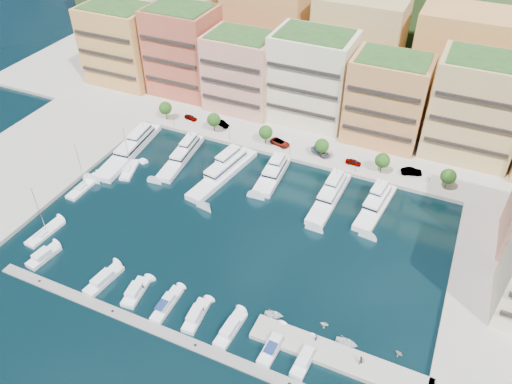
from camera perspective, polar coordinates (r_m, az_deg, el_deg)
ground at (r=112.48m, az=-1.99°, el=-4.46°), size 400.00×400.00×0.00m
north_quay at (r=159.69m, az=7.92°, el=9.67°), size 220.00×64.00×2.00m
west_quay at (r=141.46m, az=-26.76°, el=1.13°), size 34.00×76.00×2.00m
hillside at (r=201.81m, az=12.33°, el=15.63°), size 240.00×40.00×58.00m
south_pontoon at (r=97.09m, az=-11.70°, el=-15.04°), size 72.00×2.20×0.35m
finger_pier at (r=92.78m, az=9.37°, el=-18.33°), size 32.00×5.00×2.00m
apartment_0 at (r=172.61m, az=-15.15°, el=15.96°), size 22.00×16.50×24.80m
apartment_1 at (r=161.57m, az=-8.32°, el=15.67°), size 20.00×16.50×26.80m
apartment_2 at (r=151.31m, az=-1.64°, el=13.56°), size 20.00×15.50×22.80m
apartment_3 at (r=145.30m, az=6.38°, el=12.86°), size 22.00×16.50×25.80m
apartment_4 at (r=139.66m, az=14.73°, el=10.18°), size 20.00×15.50×23.80m
apartment_5 at (r=139.77m, az=23.83°, el=8.76°), size 22.00×16.50×26.80m
backblock_0 at (r=183.77m, az=-7.77°, el=19.21°), size 26.00×18.00×30.00m
backblock_1 at (r=170.70m, az=1.37°, el=17.96°), size 26.00×18.00×30.00m
backblock_2 at (r=162.19m, az=11.55°, el=16.05°), size 26.00×18.00×30.00m
backblock_3 at (r=158.98m, az=22.24°, el=13.47°), size 26.00×18.00×30.00m
tree_0 at (r=150.01m, az=-10.32°, el=9.42°), size 3.80×3.80×5.65m
tree_1 at (r=142.44m, az=-4.86°, el=8.23°), size 3.80×3.80×5.65m
tree_2 at (r=136.33m, az=1.12°, el=6.84°), size 3.80×3.80×5.65m
tree_3 at (r=131.89m, az=7.53°, el=5.25°), size 3.80×3.80×5.65m
tree_4 at (r=129.30m, az=14.26°, el=3.51°), size 3.80×3.80×5.65m
tree_5 at (r=128.65m, az=21.13°, el=1.67°), size 3.80×3.80×5.65m
lamppost_0 at (r=146.81m, az=-9.44°, el=8.42°), size 0.30×0.30×4.20m
lamppost_1 at (r=138.71m, az=-3.09°, el=6.96°), size 0.30×0.30×4.20m
lamppost_2 at (r=132.58m, az=3.90°, el=5.25°), size 0.30×0.30×4.20m
lamppost_3 at (r=128.70m, az=11.39°, el=3.32°), size 0.30×0.30×4.20m
lamppost_4 at (r=127.27m, az=19.16°, el=1.24°), size 0.30×0.30×4.20m
yacht_0 at (r=140.68m, az=-14.04°, el=4.97°), size 7.42×27.64×7.30m
yacht_1 at (r=135.15m, az=-8.41°, el=4.21°), size 6.09×21.50×7.30m
yacht_2 at (r=128.12m, az=-3.60°, el=2.47°), size 8.41×25.33×7.30m
yacht_3 at (r=127.05m, az=1.94°, el=2.18°), size 5.55×16.28×7.30m
yacht_4 at (r=121.50m, az=8.47°, el=-0.36°), size 5.10×21.17×7.30m
yacht_5 at (r=120.85m, az=13.57°, el=-1.34°), size 6.32×18.90×7.30m
cruiser_0 at (r=115.20m, az=-23.12°, el=-6.79°), size 3.60×7.69×2.55m
cruiser_2 at (r=106.26m, az=-17.03°, el=-9.59°), size 3.89×9.25×2.55m
cruiser_3 at (r=102.45m, az=-13.61°, el=-11.08°), size 3.69×7.69×2.55m
cruiser_4 at (r=99.26m, az=-10.17°, el=-12.55°), size 2.51×8.90×2.66m
cruiser_5 at (r=96.85m, az=-6.87°, el=-13.88°), size 3.15×8.01×2.55m
cruiser_6 at (r=94.56m, az=-2.95°, el=-15.41°), size 3.05×8.72×2.55m
cruiser_7 at (r=92.47m, az=1.97°, el=-17.19°), size 2.97×8.81×2.66m
cruiser_8 at (r=91.49m, az=5.65°, el=-18.41°), size 2.96×8.35×2.55m
sailboat_0 at (r=120.93m, az=-22.95°, el=-4.36°), size 3.46×9.65×13.20m
sailboat_1 at (r=131.10m, az=-19.04°, el=0.55°), size 2.91×10.77×13.20m
sailboat_2 at (r=133.52m, az=-14.26°, el=2.42°), size 5.11×9.05×13.20m
tender_2 at (r=94.34m, az=10.32°, el=-16.63°), size 4.11×2.98×0.84m
tender_1 at (r=96.12m, az=7.82°, el=-14.71°), size 1.70×1.49×0.86m
tender_0 at (r=96.62m, az=2.05°, el=-13.86°), size 3.99×3.15×0.75m
tender_3 at (r=95.23m, az=16.05°, el=-17.28°), size 1.85×1.75×0.77m
car_0 at (r=150.23m, az=-7.47°, el=8.44°), size 4.28×2.24×1.39m
car_1 at (r=146.16m, az=-3.82°, el=7.79°), size 4.72×2.96×1.47m
car_2 at (r=137.65m, az=2.78°, el=5.67°), size 6.00×3.92×1.53m
car_3 at (r=134.62m, az=7.38°, el=4.51°), size 5.73×3.75×1.54m
car_4 at (r=132.48m, az=11.07°, el=3.38°), size 4.10×1.68×1.39m
car_5 at (r=132.43m, az=17.35°, el=2.25°), size 5.49×3.35×1.71m
person_0 at (r=92.47m, az=6.88°, el=-16.18°), size 0.48×0.66×1.70m
person_1 at (r=91.01m, az=11.83°, el=-18.28°), size 1.17×1.14×1.90m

